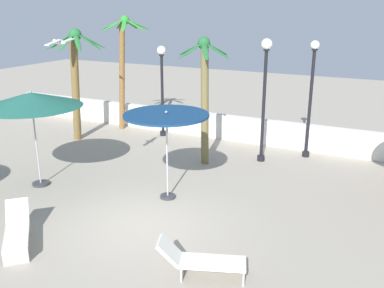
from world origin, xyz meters
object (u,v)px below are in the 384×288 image
patio_umbrella_3 (166,119)px  lamp_post_2 (162,80)px  palm_tree_0 (123,59)px  lounge_chair_0 (17,230)px  lamp_post_0 (311,93)px  lounge_chair_1 (201,260)px  palm_tree_1 (76,71)px  patio_umbrella_1 (31,100)px  seagull_0 (60,42)px  lamp_post_1 (265,86)px  palm_tree_2 (205,86)px

patio_umbrella_3 → lamp_post_2: 6.65m
palm_tree_0 → lounge_chair_0: size_ratio=3.00×
lamp_post_0 → lounge_chair_1: bearing=-92.0°
lamp_post_2 → lounge_chair_0: bearing=-81.1°
patio_umbrella_3 → lamp_post_0: bearing=62.8°
lounge_chair_0 → lounge_chair_1: lounge_chair_0 is taller
palm_tree_1 → lamp_post_2: 3.64m
patio_umbrella_3 → lamp_post_0: 6.39m
patio_umbrella_1 → lamp_post_0: bearing=43.1°
lounge_chair_1 → patio_umbrella_1: bearing=162.3°
lounge_chair_1 → seagull_0: bearing=164.2°
lamp_post_0 → lamp_post_2: size_ratio=1.11×
lamp_post_1 → lamp_post_2: lamp_post_1 is taller
lamp_post_1 → lounge_chair_0: size_ratio=2.61×
seagull_0 → lounge_chair_0: bearing=-87.6°
lounge_chair_0 → lamp_post_0: bearing=63.3°
patio_umbrella_1 → palm_tree_1: bearing=115.5°
patio_umbrella_3 → palm_tree_0: 8.09m
patio_umbrella_3 → palm_tree_0: palm_tree_0 is taller
palm_tree_0 → lamp_post_0: palm_tree_0 is taller
lamp_post_1 → seagull_0: seagull_0 is taller
patio_umbrella_1 → palm_tree_0: size_ratio=0.60×
palm_tree_2 → lounge_chair_1: palm_tree_2 is taller
patio_umbrella_3 → lamp_post_0: (2.92, 5.68, 0.03)m
patio_umbrella_1 → palm_tree_1: size_ratio=0.66×
lamp_post_2 → palm_tree_2: bearing=-37.5°
palm_tree_1 → lounge_chair_1: bearing=-36.7°
seagull_0 → lamp_post_2: bearing=100.8°
lamp_post_0 → seagull_0: size_ratio=3.92×
lamp_post_2 → seagull_0: (1.43, -7.52, 2.19)m
patio_umbrella_1 → palm_tree_0: 6.95m
patio_umbrella_1 → lounge_chair_0: (2.25, -2.99, -2.42)m
palm_tree_1 → lamp_post_1: bearing=6.7°
patio_umbrella_3 → palm_tree_1: 7.27m
patio_umbrella_1 → palm_tree_2: palm_tree_2 is taller
patio_umbrella_1 → patio_umbrella_3: patio_umbrella_1 is taller
palm_tree_1 → palm_tree_2: bearing=-2.4°
palm_tree_0 → lamp_post_1: size_ratio=1.15×
palm_tree_0 → lounge_chair_1: 12.47m
palm_tree_0 → palm_tree_2: (5.24, -2.55, -0.44)m
seagull_0 → palm_tree_2: bearing=71.4°
patio_umbrella_3 → lamp_post_2: lamp_post_2 is taller
palm_tree_2 → lamp_post_2: bearing=142.5°
patio_umbrella_1 → lounge_chair_1: (6.80, -2.17, -2.43)m
lounge_chair_0 → seagull_0: 4.79m
patio_umbrella_1 → lounge_chair_1: 7.54m
palm_tree_1 → seagull_0: bearing=-51.2°
palm_tree_1 → lounge_chair_0: palm_tree_1 is taller
lamp_post_0 → lounge_chair_0: 11.01m
patio_umbrella_3 → seagull_0: size_ratio=2.42×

